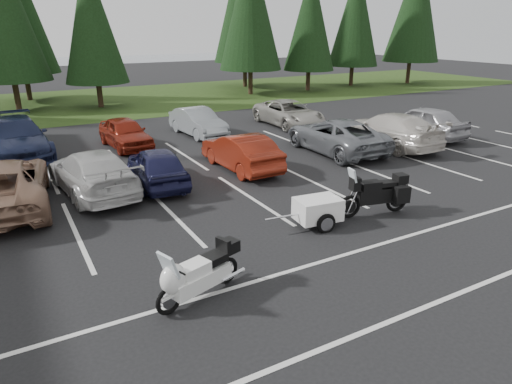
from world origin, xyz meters
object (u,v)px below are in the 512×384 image
object	(u,v)px
car_near_7	(389,130)
car_far_2	(125,133)
car_far_3	(198,122)
cargo_trailer	(318,212)
car_near_5	(241,152)
car_far_4	(289,113)
touring_motorcycle	(199,269)
car_near_3	(92,172)
car_near_4	(157,166)
car_near_6	(336,135)
car_far_1	(17,138)
adventure_motorcycle	(374,190)
car_near_8	(422,122)
car_near_2	(2,185)

from	to	relation	value
car_near_7	car_far_2	xyz separation A→B (m)	(-10.60, 5.74, -0.10)
car_far_3	cargo_trailer	size ratio (longest dim) A/B	2.32
car_near_5	car_far_4	bearing A→B (deg)	-136.82
touring_motorcycle	cargo_trailer	bearing A→B (deg)	4.25
car_near_3	car_near_4	xyz separation A→B (m)	(2.11, -0.23, -0.04)
car_near_6	car_far_4	xyz separation A→B (m)	(1.33, 5.78, -0.05)
car_far_1	car_far_3	size ratio (longest dim) A/B	1.36
adventure_motorcycle	car_near_4	bearing A→B (deg)	140.64
car_near_8	cargo_trailer	distance (m)	12.66
car_near_4	car_far_1	size ratio (longest dim) A/B	0.71
car_near_7	car_near_8	size ratio (longest dim) A/B	1.16
car_far_4	car_near_2	bearing A→B (deg)	-155.72
car_near_6	car_far_2	distance (m)	9.49
cargo_trailer	adventure_motorcycle	xyz separation A→B (m)	(1.90, -0.16, 0.35)
car_near_3	adventure_motorcycle	xyz separation A→B (m)	(6.78, -5.98, 0.04)
car_near_6	car_far_4	size ratio (longest dim) A/B	1.07
car_near_7	adventure_motorcycle	distance (m)	8.57
touring_motorcycle	cargo_trailer	xyz separation A→B (m)	(4.25, 1.73, -0.24)
car_far_2	touring_motorcycle	size ratio (longest dim) A/B	1.68
car_near_5	car_far_2	distance (m)	6.35
touring_motorcycle	car_far_4	bearing A→B (deg)	32.96
car_near_2	car_far_1	distance (m)	6.37
car_near_3	car_near_2	bearing A→B (deg)	-3.08
cargo_trailer	car_far_3	bearing A→B (deg)	89.57
cargo_trailer	car_near_5	bearing A→B (deg)	90.23
car_near_4	car_near_7	world-z (taller)	car_near_7
adventure_motorcycle	car_near_5	bearing A→B (deg)	113.63
car_near_8	cargo_trailer	world-z (taller)	car_near_8
cargo_trailer	car_near_8	bearing A→B (deg)	35.81
car_far_3	touring_motorcycle	distance (m)	14.92
car_far_2	car_near_2	bearing A→B (deg)	-136.34
car_near_5	adventure_motorcycle	size ratio (longest dim) A/B	1.70
car_far_3	cargo_trailer	world-z (taller)	car_far_3
car_near_5	car_far_1	world-z (taller)	car_far_1
car_far_2	touring_motorcycle	distance (m)	13.24
car_near_7	car_far_3	distance (m)	9.33
car_near_6	car_far_3	size ratio (longest dim) A/B	1.28
car_near_8	car_far_3	world-z (taller)	car_near_8
car_near_4	touring_motorcycle	size ratio (longest dim) A/B	1.68
car_far_2	car_near_8	bearing A→B (deg)	-25.39
car_far_4	touring_motorcycle	xyz separation A→B (m)	(-11.04, -13.57, -0.03)
car_near_6	cargo_trailer	size ratio (longest dim) A/B	2.98
car_near_4	car_near_8	distance (m)	13.81
car_near_3	car_far_2	xyz separation A→B (m)	(2.48, 5.57, -0.04)
touring_motorcycle	car_near_3	bearing A→B (deg)	76.84
car_near_2	cargo_trailer	distance (m)	9.44
car_near_8	car_far_2	world-z (taller)	car_near_8
car_near_7	car_far_1	distance (m)	16.29
car_near_2	touring_motorcycle	world-z (taller)	car_near_2
car_near_6	touring_motorcycle	distance (m)	12.46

